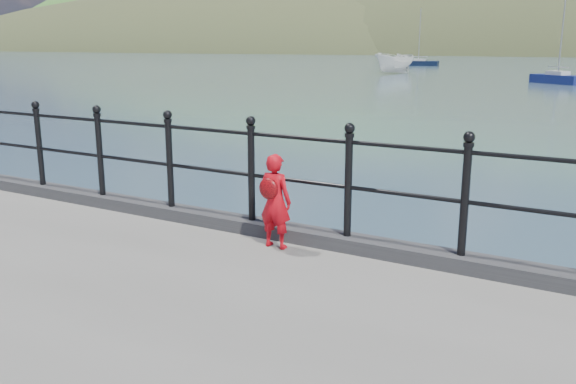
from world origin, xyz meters
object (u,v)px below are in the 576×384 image
Objects in this scene: child at (275,200)px; sailboat_port at (557,79)px; railing at (298,167)px; launch_white at (395,63)px; sailboat_left at (418,63)px.

sailboat_port is (-2.81, 47.98, -1.18)m from child.
child is at bearing -105.81° from railing.
launch_white is 0.84× the size of sailboat_port.
launch_white is at bearing -170.69° from sailboat_port.
launch_white is 19.23m from sailboat_port.
railing reaches higher than launch_white.
sailboat_left is at bearing -72.07° from child.
railing is 0.46m from child.
child is at bearing -52.25° from launch_white.
sailboat_port is (22.36, -33.13, 0.00)m from sailboat_left.
launch_white is at bearing 109.36° from railing.
sailboat_port is at bearing -85.96° from child.
railing is 2.66× the size of sailboat_port.
railing is 60.03m from launch_white.
sailboat_left is (-25.26, 80.79, -1.48)m from railing.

